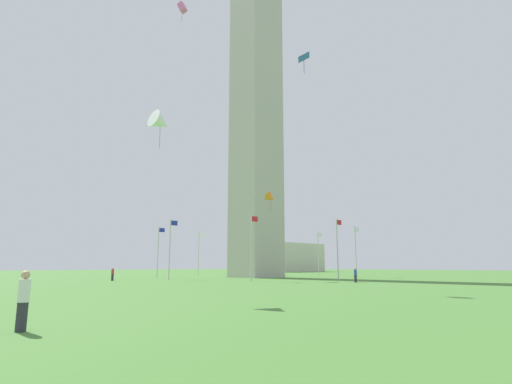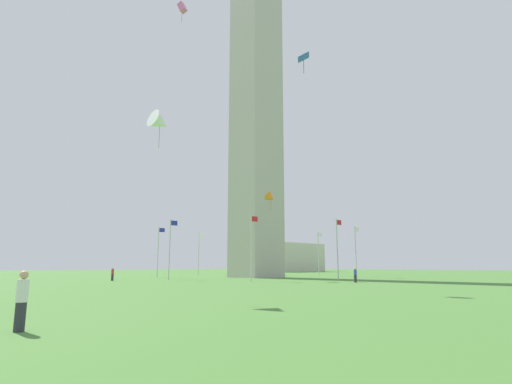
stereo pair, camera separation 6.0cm
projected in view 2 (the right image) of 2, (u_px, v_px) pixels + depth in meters
ground_plane at (256, 277)px, 64.22m from camera, size 260.00×260.00×0.00m
obelisk_monument at (256, 100)px, 69.33m from camera, size 6.41×6.41×58.31m
flagpole_n at (319, 252)px, 75.44m from camera, size 1.12×0.14×7.89m
flagpole_ne at (259, 252)px, 80.32m from camera, size 1.12×0.14×7.89m
flagpole_e at (199, 252)px, 76.24m from camera, size 1.12×0.14×7.89m
flagpole_se at (158, 249)px, 65.59m from camera, size 1.12×0.14×7.89m
flagpole_s at (170, 246)px, 54.61m from camera, size 1.12×0.14×7.89m
flagpole_sw at (252, 244)px, 49.72m from camera, size 1.12×0.14×7.89m
flagpole_w at (338, 246)px, 53.80m from camera, size 1.12×0.14×7.89m
flagpole_nw at (356, 249)px, 64.45m from camera, size 1.12×0.14×7.89m
person_blue_shirt at (355, 275)px, 45.28m from camera, size 0.32×0.32×1.61m
person_red_shirt at (113, 274)px, 50.28m from camera, size 0.32×0.32×1.62m
person_white_shirt at (22, 301)px, 11.64m from camera, size 0.32×0.32×1.68m
kite_blue_diamond at (303, 58)px, 35.86m from camera, size 1.43×1.42×1.72m
kite_white_delta at (160, 122)px, 26.14m from camera, size 1.49×1.32×2.44m
kite_orange_delta at (271, 198)px, 53.57m from camera, size 1.52×1.83×2.54m
kite_pink_box at (182, 8)px, 49.88m from camera, size 1.04×1.31×2.61m
distant_building at (285, 258)px, 124.82m from camera, size 21.73×13.30×8.33m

